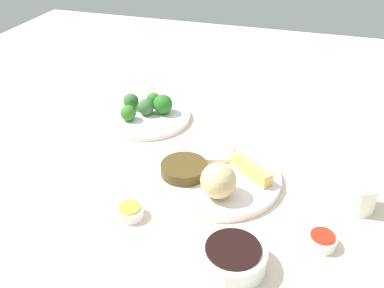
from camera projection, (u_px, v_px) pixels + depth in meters
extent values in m
cube|color=beige|center=(214.00, 183.00, 0.92)|extent=(2.20, 2.20, 0.02)
cylinder|color=white|center=(217.00, 177.00, 0.91)|extent=(0.27, 0.27, 0.02)
sphere|color=tan|center=(218.00, 181.00, 0.83)|extent=(0.07, 0.07, 0.07)
cube|color=tan|center=(251.00, 169.00, 0.90)|extent=(0.10, 0.09, 0.03)
cube|color=beige|center=(217.00, 153.00, 0.96)|extent=(0.09, 0.09, 0.01)
cylinder|color=#463716|center=(184.00, 169.00, 0.90)|extent=(0.10, 0.10, 0.02)
cylinder|color=white|center=(147.00, 117.00, 1.14)|extent=(0.23, 0.23, 0.01)
sphere|color=#376733|center=(146.00, 107.00, 1.13)|extent=(0.04, 0.04, 0.04)
sphere|color=#337227|center=(153.00, 99.00, 1.17)|extent=(0.04, 0.04, 0.04)
sphere|color=#2D622B|center=(131.00, 101.00, 1.16)|extent=(0.04, 0.04, 0.04)
sphere|color=#266821|center=(163.00, 104.00, 1.13)|extent=(0.05, 0.05, 0.05)
sphere|color=#307424|center=(128.00, 113.00, 1.10)|extent=(0.04, 0.04, 0.04)
cylinder|color=white|center=(233.00, 258.00, 0.70)|extent=(0.11, 0.11, 0.04)
cylinder|color=black|center=(233.00, 249.00, 0.69)|extent=(0.09, 0.09, 0.00)
cylinder|color=white|center=(322.00, 241.00, 0.75)|extent=(0.05, 0.05, 0.02)
cylinder|color=red|center=(323.00, 236.00, 0.74)|extent=(0.04, 0.04, 0.00)
cylinder|color=white|center=(130.00, 212.00, 0.81)|extent=(0.05, 0.05, 0.02)
cylinder|color=gold|center=(130.00, 207.00, 0.80)|extent=(0.04, 0.04, 0.00)
cylinder|color=silver|center=(360.00, 196.00, 0.82)|extent=(0.06, 0.06, 0.06)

